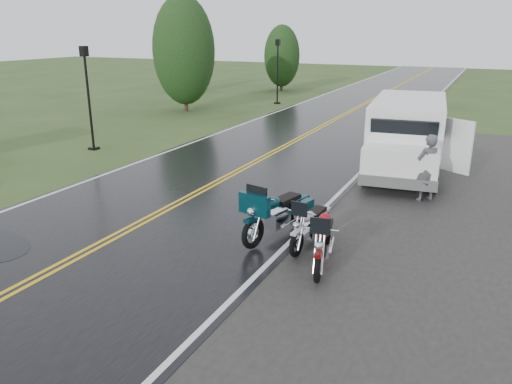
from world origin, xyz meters
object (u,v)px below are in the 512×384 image
Objects in this scene: lamp_post_near_left at (89,99)px; person_at_van at (427,169)px; motorcycle_silver at (297,233)px; lamp_post_far_left at (278,72)px; van_white at (369,147)px; motorcycle_teal at (253,221)px; motorcycle_red at (319,255)px.

person_at_van is at bearing -3.82° from lamp_post_near_left.
motorcycle_silver is at bearing -28.24° from lamp_post_near_left.
lamp_post_far_left is at bearing 117.58° from motorcycle_silver.
person_at_van is 13.01m from lamp_post_near_left.
motorcycle_silver is at bearing -65.81° from lamp_post_far_left.
motorcycle_silver is at bearing -97.21° from van_white.
lamp_post_near_left is (-11.14, 0.19, 0.80)m from van_white.
lamp_post_far_left reaches higher than van_white.
motorcycle_teal is 0.59× the size of lamp_post_far_left.
motorcycle_red is 0.88× the size of motorcycle_teal.
motorcycle_red is 1.12× the size of person_at_van.
motorcycle_red is 0.52× the size of lamp_post_near_left.
van_white is 1.55× the size of lamp_post_far_left.
motorcycle_silver is 0.32× the size of van_white.
van_white is (-0.65, 6.60, 0.61)m from motorcycle_red.
person_at_van is 0.46× the size of lamp_post_far_left.
motorcycle_red is 1.15m from motorcycle_silver.
van_white is at bearing 83.39° from motorcycle_red.
van_white is 11.17m from lamp_post_near_left.
person_at_van is (1.80, -0.67, -0.29)m from van_white.
person_at_van is at bearing -26.67° from van_white.
person_at_van is at bearing 72.73° from motorcycle_silver.
van_white reaches higher than person_at_van.
van_white is (1.12, 5.75, 0.53)m from motorcycle_teal.
van_white is (0.11, 5.74, 0.65)m from motorcycle_silver.
motorcycle_teal is 0.38× the size of van_white.
van_white is at bearing -64.67° from person_at_van.
motorcycle_silver is 5.42m from person_at_van.
motorcycle_silver is at bearing 13.80° from motorcycle_teal.
lamp_post_far_left is (-11.32, 15.89, 1.09)m from person_at_van.
motorcycle_teal is 11.73m from lamp_post_near_left.
lamp_post_far_left is (-9.41, 20.95, 1.44)m from motorcycle_silver.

